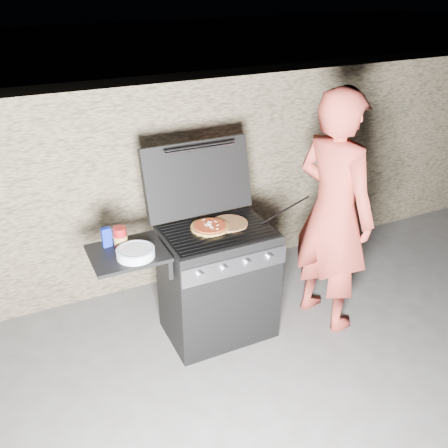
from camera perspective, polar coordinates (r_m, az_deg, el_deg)
name	(u,v)px	position (r m, az deg, el deg)	size (l,w,h in m)	color
ground	(218,330)	(4.11, -0.64, -11.98)	(50.00, 50.00, 0.00)	#4E4B47
stone_wall	(168,181)	(4.49, -6.39, 4.87)	(8.00, 0.35, 1.80)	#8F7B5F
gas_grill	(188,291)	(3.76, -4.17, -7.62)	(1.34, 0.79, 0.91)	black
pizza_topped	(210,226)	(3.62, -1.63, -0.29)	(0.28, 0.28, 0.03)	gold
pizza_plain	(229,223)	(3.68, 0.60, 0.07)	(0.27, 0.27, 0.01)	tan
sauce_jar	(120,237)	(3.46, -11.78, -1.44)	(0.09, 0.09, 0.14)	maroon
blue_carton	(107,237)	(3.48, -13.27, -1.49)	(0.06, 0.04, 0.14)	#091B93
plate_stack	(136,253)	(3.34, -10.07, -3.25)	(0.25, 0.25, 0.06)	silver
person	(333,213)	(3.85, 12.40, 1.27)	(0.70, 0.46, 1.91)	#B73E32
tongs	(285,209)	(3.83, 7.03, 1.69)	(0.01, 0.01, 0.50)	black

